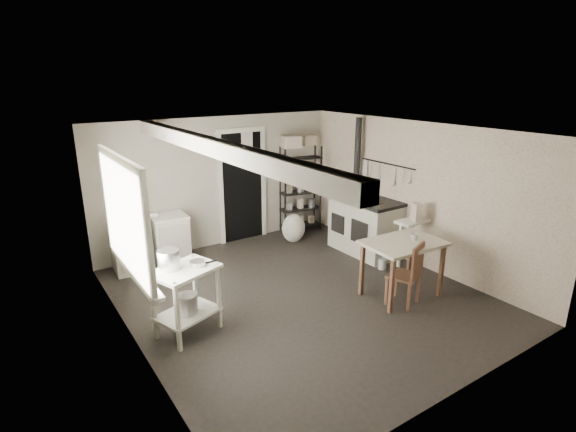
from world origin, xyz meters
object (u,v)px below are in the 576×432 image
chair (404,271)px  base_cabinets (150,239)px  prep_table (187,303)px  work_table (401,270)px  shelf_rack (300,184)px  flour_sack (294,230)px  stove (365,228)px  stockpot (169,261)px

chair → base_cabinets: bearing=108.2°
prep_table → base_cabinets: size_ratio=0.68×
base_cabinets → work_table: bearing=-45.5°
shelf_rack → flour_sack: size_ratio=3.12×
stove → work_table: (-0.71, -1.50, -0.06)m
base_cabinets → stove: size_ratio=1.01×
base_cabinets → stove: (3.28, -1.45, -0.02)m
shelf_rack → flour_sack: bearing=-124.9°
shelf_rack → work_table: size_ratio=1.58×
stockpot → stove: size_ratio=0.22×
prep_table → base_cabinets: bearing=83.1°
stockpot → stove: bearing=10.3°
stockpot → chair: stockpot is taller
base_cabinets → work_table: (2.57, -2.95, -0.08)m
flour_sack → work_table: bearing=-89.0°
prep_table → stove: 3.63m
prep_table → stove: bearing=12.1°
stove → stockpot: bearing=-170.3°
base_cabinets → shelf_rack: size_ratio=0.74×
stockpot → base_cabinets: 2.21m
prep_table → shelf_rack: (3.29, 2.34, 0.55)m
chair → shelf_rack: bearing=59.9°
stove → flour_sack: (-0.76, 1.08, -0.20)m
stove → chair: chair is taller
shelf_rack → base_cabinets: bearing=-167.4°
prep_table → chair: bearing=-18.9°
shelf_rack → stockpot: bearing=-136.6°
stockpot → stove: (3.70, 0.67, -0.50)m
prep_table → stockpot: stockpot is taller
stockpot → work_table: 3.15m
stove → flour_sack: 1.34m
prep_table → stockpot: bearing=148.5°
shelf_rack → chair: 3.34m
stockpot → work_table: size_ratio=0.25×
prep_table → work_table: (2.84, -0.74, -0.02)m
base_cabinets → shelf_rack: (3.03, 0.12, 0.49)m
stockpot → base_cabinets: (0.41, 2.12, -0.48)m
prep_table → base_cabinets: 2.23m
base_cabinets → shelf_rack: bearing=5.8°
prep_table → work_table: 2.94m
stockpot → work_table: stockpot is taller
base_cabinets → shelf_rack: shelf_rack is taller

